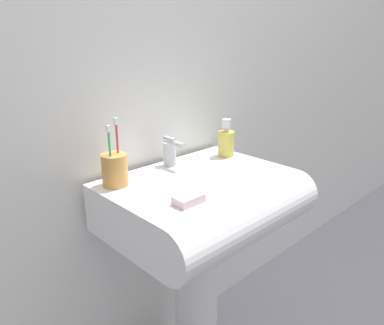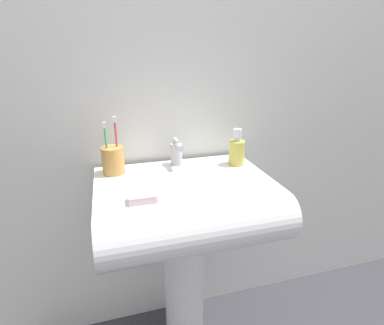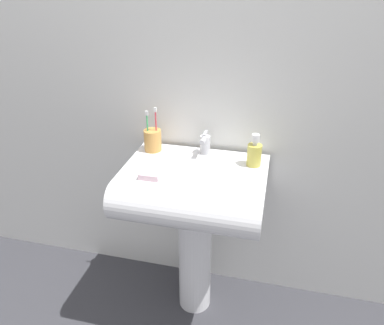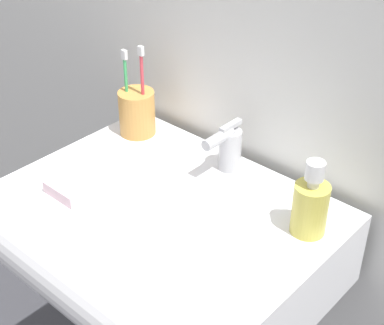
% 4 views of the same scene
% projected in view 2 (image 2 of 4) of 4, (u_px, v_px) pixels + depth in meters
% --- Properties ---
extents(wall_back, '(5.00, 0.05, 2.40)m').
position_uv_depth(wall_back, '(166.00, 53.00, 1.11)').
color(wall_back, silver).
rests_on(wall_back, ground).
extents(sink_pedestal, '(0.16, 0.16, 0.63)m').
position_uv_depth(sink_pedestal, '(184.00, 286.00, 1.21)').
color(sink_pedestal, white).
rests_on(sink_pedestal, ground).
extents(sink_basin, '(0.60, 0.47, 0.16)m').
position_uv_depth(sink_basin, '(187.00, 206.00, 1.02)').
color(sink_basin, white).
rests_on(sink_basin, sink_pedestal).
extents(faucet, '(0.05, 0.10, 0.10)m').
position_uv_depth(faucet, '(177.00, 152.00, 1.15)').
color(faucet, '#B7B7BC').
rests_on(faucet, sink_basin).
extents(toothbrush_cup, '(0.08, 0.08, 0.21)m').
position_uv_depth(toothbrush_cup, '(113.00, 160.00, 1.07)').
color(toothbrush_cup, '#D19347').
rests_on(toothbrush_cup, sink_basin).
extents(soap_bottle, '(0.06, 0.06, 0.14)m').
position_uv_depth(soap_bottle, '(237.00, 151.00, 1.16)').
color(soap_bottle, gold).
rests_on(soap_bottle, sink_basin).
extents(bar_soap, '(0.08, 0.05, 0.02)m').
position_uv_depth(bar_soap, '(142.00, 198.00, 0.88)').
color(bar_soap, silver).
rests_on(bar_soap, sink_basin).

